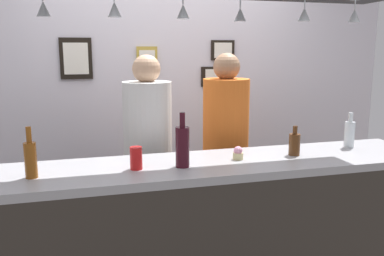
% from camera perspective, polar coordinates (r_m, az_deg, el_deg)
% --- Properties ---
extents(back_wall, '(4.40, 0.06, 2.60)m').
position_cam_1_polar(back_wall, '(3.65, -4.15, 4.98)').
color(back_wall, silver).
rests_on(back_wall, ground_plane).
extents(bar_counter, '(2.70, 0.55, 1.05)m').
position_cam_1_polar(bar_counter, '(2.29, 4.12, -14.12)').
color(bar_counter, '#99999E').
rests_on(bar_counter, ground_plane).
extents(hanging_wineglass_far_left, '(0.07, 0.07, 0.13)m').
position_cam_1_polar(hanging_wineglass_far_left, '(2.19, -20.32, 15.66)').
color(hanging_wineglass_far_left, silver).
rests_on(hanging_wineglass_far_left, overhead_glass_rack).
extents(hanging_wineglass_left, '(0.07, 0.07, 0.13)m').
position_cam_1_polar(hanging_wineglass_left, '(2.13, -10.92, 16.28)').
color(hanging_wineglass_left, silver).
rests_on(hanging_wineglass_left, overhead_glass_rack).
extents(hanging_wineglass_center_left, '(0.07, 0.07, 0.13)m').
position_cam_1_polar(hanging_wineglass_center_left, '(2.20, -1.27, 16.28)').
color(hanging_wineglass_center_left, silver).
rests_on(hanging_wineglass_center_left, overhead_glass_rack).
extents(hanging_wineglass_center, '(0.07, 0.07, 0.13)m').
position_cam_1_polar(hanging_wineglass_center, '(2.39, 6.82, 15.78)').
color(hanging_wineglass_center, silver).
rests_on(hanging_wineglass_center, overhead_glass_rack).
extents(hanging_wineglass_center_right, '(0.07, 0.07, 0.13)m').
position_cam_1_polar(hanging_wineglass_center_right, '(2.47, 15.60, 15.31)').
color(hanging_wineglass_center_right, silver).
rests_on(hanging_wineglass_center_right, overhead_glass_rack).
extents(hanging_wineglass_right, '(0.07, 0.07, 0.13)m').
position_cam_1_polar(hanging_wineglass_right, '(2.64, 22.00, 14.61)').
color(hanging_wineglass_right, silver).
rests_on(hanging_wineglass_right, overhead_glass_rack).
extents(person_left_white_patterned_shirt, '(0.34, 0.34, 1.65)m').
position_cam_1_polar(person_left_white_patterned_shirt, '(2.87, -6.24, -2.89)').
color(person_left_white_patterned_shirt, '#2D334C').
rests_on(person_left_white_patterned_shirt, ground_plane).
extents(person_middle_orange_shirt, '(0.34, 0.34, 1.66)m').
position_cam_1_polar(person_middle_orange_shirt, '(3.01, 4.76, -2.07)').
color(person_middle_orange_shirt, '#2D334C').
rests_on(person_middle_orange_shirt, ground_plane).
extents(bottle_wine_dark_red, '(0.08, 0.08, 0.30)m').
position_cam_1_polar(bottle_wine_dark_red, '(2.18, -1.36, -2.52)').
color(bottle_wine_dark_red, '#380F19').
rests_on(bottle_wine_dark_red, bar_counter).
extents(bottle_beer_amber_tall, '(0.06, 0.06, 0.26)m').
position_cam_1_polar(bottle_beer_amber_tall, '(2.15, -21.89, -4.01)').
color(bottle_beer_amber_tall, brown).
rests_on(bottle_beer_amber_tall, bar_counter).
extents(bottle_soda_clear, '(0.06, 0.06, 0.23)m').
position_cam_1_polar(bottle_soda_clear, '(2.82, 21.40, -0.74)').
color(bottle_soda_clear, silver).
rests_on(bottle_soda_clear, bar_counter).
extents(bottle_beer_brown_stubby, '(0.07, 0.07, 0.18)m').
position_cam_1_polar(bottle_beer_brown_stubby, '(2.52, 14.30, -2.17)').
color(bottle_beer_brown_stubby, '#512D14').
rests_on(bottle_beer_brown_stubby, bar_counter).
extents(drink_can, '(0.07, 0.07, 0.12)m').
position_cam_1_polar(drink_can, '(2.17, -7.91, -4.25)').
color(drink_can, red).
rests_on(drink_can, bar_counter).
extents(cupcake, '(0.06, 0.06, 0.08)m').
position_cam_1_polar(cupcake, '(2.36, 6.54, -3.59)').
color(cupcake, beige).
rests_on(cupcake, bar_counter).
extents(picture_frame_lower_pair, '(0.30, 0.02, 0.18)m').
position_cam_1_polar(picture_frame_lower_pair, '(3.73, 3.55, 7.28)').
color(picture_frame_lower_pair, black).
rests_on(picture_frame_lower_pair, back_wall).
extents(picture_frame_upper_small, '(0.22, 0.02, 0.18)m').
position_cam_1_polar(picture_frame_upper_small, '(3.74, 4.38, 10.91)').
color(picture_frame_upper_small, black).
rests_on(picture_frame_upper_small, back_wall).
extents(picture_frame_caricature, '(0.26, 0.02, 0.34)m').
position_cam_1_polar(picture_frame_caricature, '(3.52, -16.10, 9.43)').
color(picture_frame_caricature, black).
rests_on(picture_frame_caricature, back_wall).
extents(picture_frame_crest, '(0.18, 0.02, 0.26)m').
position_cam_1_polar(picture_frame_crest, '(3.57, -6.38, 9.32)').
color(picture_frame_crest, '#B29338').
rests_on(picture_frame_crest, back_wall).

